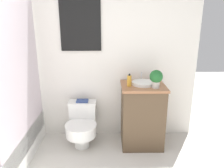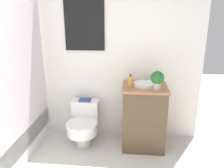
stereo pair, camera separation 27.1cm
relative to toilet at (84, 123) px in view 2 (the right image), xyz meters
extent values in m
cube|color=white|center=(-0.02, 0.32, 0.94)|extent=(3.30, 0.05, 2.50)
cube|color=black|center=(0.00, 0.28, 1.34)|extent=(0.55, 0.02, 0.70)
cube|color=silver|center=(0.00, 0.28, 1.34)|extent=(0.52, 0.01, 0.67)
cube|color=white|center=(-0.89, -0.40, -0.10)|extent=(0.56, 1.39, 0.42)
cube|color=silver|center=(-0.61, -0.40, 0.75)|extent=(0.01, 1.28, 1.78)
cylinder|color=white|center=(0.00, -0.06, -0.21)|extent=(0.21, 0.21, 0.20)
cylinder|color=white|center=(0.00, -0.11, -0.04)|extent=(0.41, 0.41, 0.14)
cylinder|color=white|center=(0.00, -0.11, 0.04)|extent=(0.43, 0.43, 0.02)
cube|color=white|center=(0.00, 0.15, 0.10)|extent=(0.37, 0.19, 0.33)
cube|color=white|center=(0.00, 0.15, 0.27)|extent=(0.39, 0.20, 0.02)
cube|color=brown|center=(0.84, 0.01, 0.11)|extent=(0.56, 0.50, 0.85)
cube|color=#9E6642|center=(0.84, 0.01, 0.55)|extent=(0.59, 0.53, 0.03)
cylinder|color=white|center=(0.84, 0.03, 0.59)|extent=(0.30, 0.30, 0.04)
cylinder|color=silver|center=(0.84, 0.21, 0.63)|extent=(0.02, 0.02, 0.13)
cylinder|color=gold|center=(0.65, -0.03, 0.64)|extent=(0.06, 0.06, 0.14)
cylinder|color=black|center=(0.65, -0.03, 0.72)|extent=(0.02, 0.02, 0.02)
cylinder|color=beige|center=(0.98, -0.11, 0.61)|extent=(0.10, 0.10, 0.08)
sphere|color=#23662D|center=(0.98, -0.11, 0.72)|extent=(0.17, 0.17, 0.17)
cube|color=#33477F|center=(0.00, 0.15, 0.29)|extent=(0.17, 0.11, 0.02)
camera|label=1|loc=(0.39, -2.76, 1.43)|focal=35.00mm
camera|label=2|loc=(0.66, -2.75, 1.43)|focal=35.00mm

